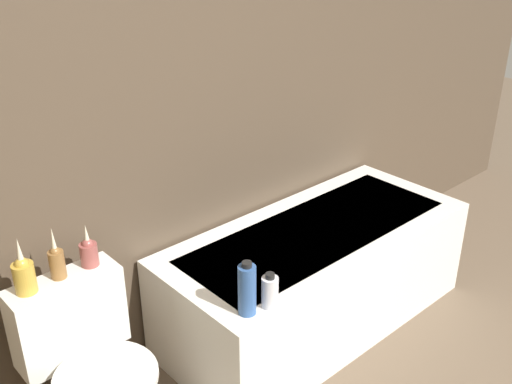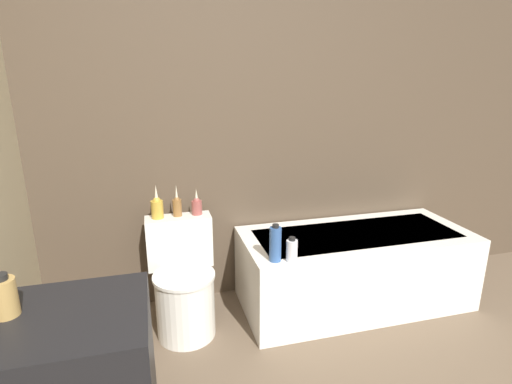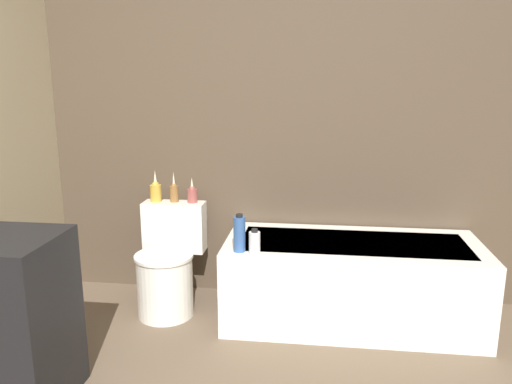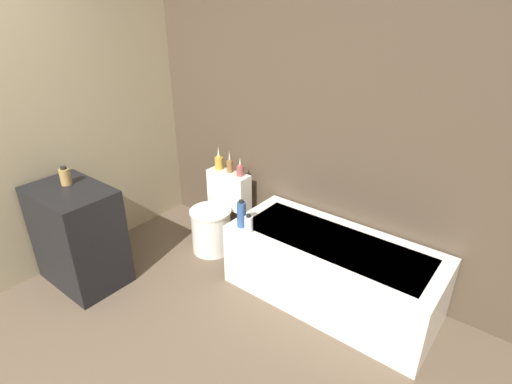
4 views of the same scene
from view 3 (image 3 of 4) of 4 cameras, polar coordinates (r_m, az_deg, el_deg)
The scene contains 8 objects.
wall_back_tiled at distance 3.49m, azimuth -0.83°, elevation 8.92°, with size 6.40×0.06×2.60m.
bathtub at distance 3.31m, azimuth 10.81°, elevation -9.96°, with size 1.61×0.70×0.53m.
toilet at distance 3.43m, azimuth -10.03°, elevation -8.44°, with size 0.43×0.53×0.71m.
vase_gold at distance 3.51m, azimuth -11.39°, elevation 0.14°, with size 0.08×0.08×0.22m.
vase_silver at distance 3.48m, azimuth -9.35°, elevation 0.04°, with size 0.06×0.06×0.21m.
vase_bronze at distance 3.45m, azimuth -7.31°, elevation -0.19°, with size 0.07×0.07×0.18m.
shampoo_bottle_tall at distance 2.96m, azimuth -1.91°, elevation -4.80°, with size 0.07×0.07×0.23m.
shampoo_bottle_short at distance 2.94m, azimuth -0.17°, elevation -5.77°, with size 0.07×0.07×0.15m.
Camera 3 is at (0.49, -1.16, 1.55)m, focal length 35.00 mm.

